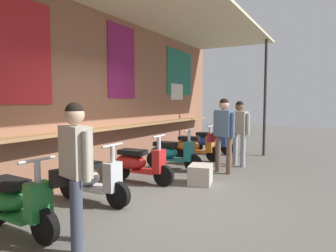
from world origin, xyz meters
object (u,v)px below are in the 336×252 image
object	(u,v)px
scooter_red	(138,163)
shopper_passing	(239,126)
scooter_green	(14,201)
shopper_browsing	(223,128)
scooter_orange	(193,146)
scooter_blue	(209,141)
merchandise_crate	(200,174)
shopper_with_handbag	(75,161)
scooter_silver	(89,178)
scooter_teal	(170,153)

from	to	relation	value
scooter_red	shopper_passing	xyz separation A→B (m)	(2.53, -1.31, 0.61)
scooter_green	shopper_passing	world-z (taller)	shopper_passing
scooter_green	shopper_passing	distance (m)	5.37
scooter_green	shopper_browsing	world-z (taller)	shopper_browsing
scooter_orange	scooter_blue	size ratio (longest dim) A/B	1.00
scooter_green	merchandise_crate	world-z (taller)	scooter_green
shopper_with_handbag	shopper_passing	bearing A→B (deg)	-168.32
scooter_orange	merchandise_crate	distance (m)	2.46
shopper_browsing	merchandise_crate	xyz separation A→B (m)	(-1.12, 0.07, -0.84)
scooter_red	scooter_silver	bearing A→B (deg)	-92.09
scooter_silver	shopper_browsing	xyz separation A→B (m)	(2.97, -1.21, 0.64)
scooter_silver	shopper_passing	size ratio (longest dim) A/B	0.86
shopper_passing	merchandise_crate	distance (m)	2.20
shopper_with_handbag	merchandise_crate	world-z (taller)	shopper_with_handbag
scooter_green	scooter_blue	distance (m)	6.51
scooter_blue	shopper_browsing	world-z (taller)	shopper_browsing
merchandise_crate	scooter_teal	bearing A→B (deg)	53.25
scooter_teal	scooter_orange	xyz separation A→B (m)	(1.32, -0.00, 0.00)
scooter_green	scooter_orange	distance (m)	5.30
shopper_passing	scooter_green	bearing A→B (deg)	2.28
scooter_red	scooter_blue	size ratio (longest dim) A/B	1.00
shopper_with_handbag	shopper_browsing	size ratio (longest dim) A/B	0.95
shopper_browsing	scooter_orange	bearing A→B (deg)	-111.65
scooter_green	shopper_browsing	size ratio (longest dim) A/B	0.84
scooter_green	shopper_with_handbag	distance (m)	1.10
scooter_silver	scooter_orange	xyz separation A→B (m)	(4.02, -0.00, 0.00)
scooter_blue	merchandise_crate	world-z (taller)	scooter_blue
scooter_blue	shopper_with_handbag	world-z (taller)	shopper_with_handbag
scooter_red	shopper_with_handbag	size ratio (longest dim) A/B	0.88
scooter_silver	shopper_browsing	size ratio (longest dim) A/B	0.83
scooter_green	shopper_browsing	bearing A→B (deg)	76.59
shopper_passing	scooter_blue	bearing A→B (deg)	-118.98
scooter_red	scooter_orange	distance (m)	2.66
shopper_with_handbag	scooter_green	bearing A→B (deg)	-67.72
scooter_teal	shopper_browsing	size ratio (longest dim) A/B	0.84
scooter_green	scooter_teal	distance (m)	3.98
scooter_green	scooter_orange	size ratio (longest dim) A/B	1.00
shopper_browsing	shopper_passing	world-z (taller)	shopper_browsing
shopper_passing	scooter_silver	bearing A→B (deg)	-2.13
scooter_red	shopper_browsing	world-z (taller)	shopper_browsing
scooter_red	scooter_teal	world-z (taller)	same
shopper_with_handbag	scooter_red	bearing A→B (deg)	-143.77
scooter_red	shopper_passing	world-z (taller)	shopper_passing
scooter_red	scooter_blue	bearing A→B (deg)	87.91
scooter_red	shopper_passing	distance (m)	2.92
shopper_browsing	shopper_passing	bearing A→B (deg)	-167.50
scooter_blue	shopper_passing	xyz separation A→B (m)	(-1.34, -1.31, 0.61)
scooter_blue	shopper_passing	distance (m)	1.97
scooter_teal	shopper_passing	size ratio (longest dim) A/B	0.86
scooter_teal	merchandise_crate	world-z (taller)	scooter_teal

